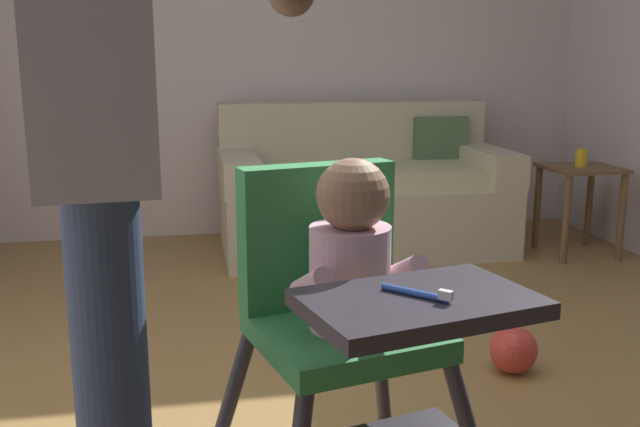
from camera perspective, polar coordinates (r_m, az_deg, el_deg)
name	(u,v)px	position (r m, az deg, el deg)	size (l,w,h in m)	color
wall_far	(265,19)	(4.71, -4.38, 15.03)	(4.93, 0.06, 2.73)	silver
couch	(363,193)	(4.36, 3.38, 1.63)	(1.68, 0.86, 0.86)	beige
high_chair	(346,293)	(1.54, 2.04, -6.31)	(0.72, 0.82, 0.95)	#322F37
adult_standing	(100,145)	(1.40, -16.95, 5.20)	(0.55, 0.50, 1.73)	navy
toy_ball_second	(513,349)	(2.79, 15.00, -10.31)	(0.18, 0.18, 0.18)	#D13D33
side_table	(580,190)	(4.44, 19.79, 1.73)	(0.40, 0.40, 0.52)	brown
sippy_cup	(581,158)	(4.41, 19.90, 4.15)	(0.07, 0.07, 0.10)	gold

